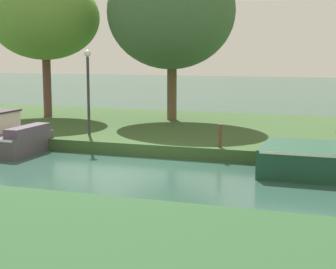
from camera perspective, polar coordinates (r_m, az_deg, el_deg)
ground_plane at (r=15.55m, az=-5.05°, el=-3.73°), size 120.00×120.00×0.00m
riverbank_far at (r=21.99m, az=2.38°, el=0.50°), size 72.00×10.00×0.40m
willow_tree_left at (r=25.49m, az=-12.94°, el=11.90°), size 5.04×4.70×6.34m
willow_tree_centre at (r=23.36m, az=0.27°, el=12.88°), size 5.54×4.57×7.09m
lamp_post at (r=19.41m, az=-8.45°, el=5.52°), size 0.24×0.24×3.01m
mooring_post_far at (r=16.86m, az=5.49°, el=-0.13°), size 0.13×0.13×0.72m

